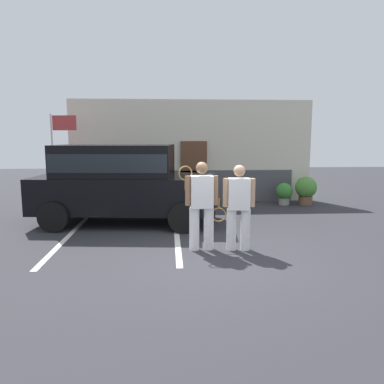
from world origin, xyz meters
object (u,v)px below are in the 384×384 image
at_px(tennis_player_woman, 238,207).
at_px(potted_plant_by_porch, 284,193).
at_px(tennis_player_man, 201,204).
at_px(potted_plant_secondary, 306,189).
at_px(parked_suv, 122,180).
at_px(flag_pole, 58,143).

relative_size(tennis_player_woman, potted_plant_by_porch, 2.35).
height_order(tennis_player_man, potted_plant_secondary, tennis_player_man).
relative_size(tennis_player_man, tennis_player_woman, 1.03).
xyz_separation_m(parked_suv, potted_plant_secondary, (5.79, 2.33, -0.63)).
xyz_separation_m(potted_plant_by_porch, flag_pole, (-7.22, -0.28, 1.64)).
height_order(tennis_player_woman, flag_pole, flag_pole).
xyz_separation_m(tennis_player_man, tennis_player_woman, (0.73, -0.06, -0.04)).
relative_size(tennis_player_man, potted_plant_by_porch, 2.43).
height_order(parked_suv, potted_plant_by_porch, parked_suv).
bearing_deg(parked_suv, tennis_player_woman, -38.42).
xyz_separation_m(tennis_player_woman, potted_plant_by_porch, (2.47, 4.86, -0.48)).
bearing_deg(potted_plant_by_porch, tennis_player_man, -123.73).
height_order(tennis_player_woman, potted_plant_secondary, tennis_player_woman).
xyz_separation_m(parked_suv, flag_pole, (-2.16, 2.08, 0.90)).
xyz_separation_m(tennis_player_man, potted_plant_by_porch, (3.21, 4.80, -0.52)).
xyz_separation_m(parked_suv, potted_plant_by_porch, (5.07, 2.36, -0.74)).
distance_m(tennis_player_woman, potted_plant_by_porch, 5.48).
height_order(tennis_player_man, flag_pole, flag_pole).
height_order(potted_plant_by_porch, potted_plant_secondary, potted_plant_secondary).
relative_size(tennis_player_woman, potted_plant_secondary, 1.83).
bearing_deg(tennis_player_woman, potted_plant_by_porch, -112.01).
xyz_separation_m(potted_plant_by_porch, potted_plant_secondary, (0.72, -0.03, 0.12)).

